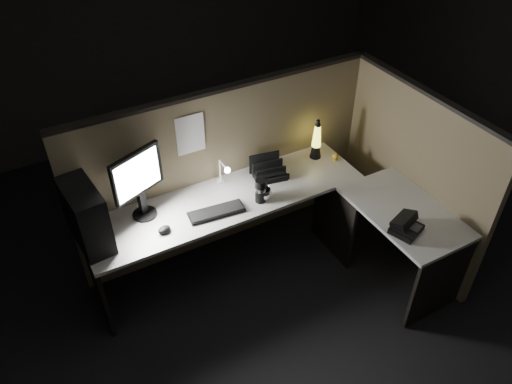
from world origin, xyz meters
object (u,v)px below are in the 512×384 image
monitor (138,179)px  pc_tower (86,216)px  lava_lamp (316,142)px  desk_phone (405,226)px  keyboard (216,212)px

monitor → pc_tower: bearing=171.2°
pc_tower → monitor: 0.45m
pc_tower → lava_lamp: (2.02, 0.11, -0.08)m
monitor → lava_lamp: size_ratio=1.50×
pc_tower → desk_phone: 2.30m
pc_tower → lava_lamp: 2.02m
keyboard → monitor: bearing=158.1°
pc_tower → monitor: (0.43, 0.10, 0.10)m
keyboard → desk_phone: bearing=-30.8°
pc_tower → lava_lamp: bearing=-3.0°
monitor → desk_phone: size_ratio=2.11×
keyboard → lava_lamp: size_ratio=1.17×
monitor → lava_lamp: (1.59, 0.00, -0.18)m
keyboard → lava_lamp: lava_lamp is taller
pc_tower → desk_phone: (2.06, -1.01, -0.19)m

